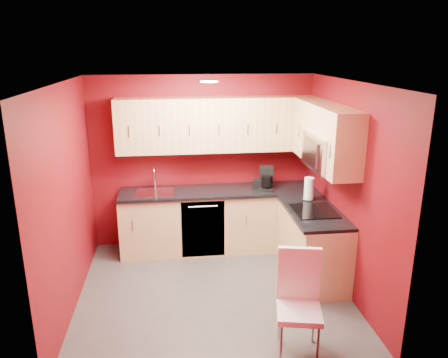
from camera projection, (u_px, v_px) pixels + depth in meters
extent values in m
plane|color=#494745|center=(213.00, 291.00, 5.32)|extent=(3.20, 3.20, 0.00)
plane|color=white|center=(212.00, 82.00, 4.60)|extent=(3.20, 3.20, 0.00)
plane|color=maroon|center=(203.00, 162.00, 6.39)|extent=(3.20, 0.00, 3.20)
plane|color=maroon|center=(230.00, 254.00, 3.53)|extent=(3.20, 0.00, 3.20)
plane|color=maroon|center=(67.00, 200.00, 4.77)|extent=(0.00, 3.00, 3.00)
plane|color=maroon|center=(347.00, 189.00, 5.15)|extent=(0.00, 3.00, 3.00)
cube|color=#D8BA7B|center=(219.00, 221.00, 6.36)|extent=(2.80, 0.60, 0.87)
cube|color=#D8BA7B|center=(312.00, 244.00, 5.58)|extent=(0.60, 1.30, 0.87)
cube|color=black|center=(219.00, 191.00, 6.21)|extent=(2.80, 0.63, 0.04)
cube|color=black|center=(313.00, 212.00, 5.44)|extent=(0.63, 1.27, 0.04)
cube|color=#DCC07D|center=(217.00, 124.00, 6.08)|extent=(2.80, 0.35, 0.75)
cube|color=#DCC07D|center=(313.00, 128.00, 5.78)|extent=(0.35, 0.57, 0.75)
cube|color=#DCC07D|center=(347.00, 147.00, 4.68)|extent=(0.35, 0.22, 0.75)
cube|color=#DCC07D|center=(332.00, 121.00, 5.09)|extent=(0.35, 0.76, 0.33)
cube|color=silver|center=(328.00, 152.00, 5.20)|extent=(0.40, 0.76, 0.42)
cube|color=black|center=(312.00, 152.00, 5.17)|extent=(0.02, 0.62, 0.33)
cylinder|color=silver|center=(317.00, 157.00, 4.95)|extent=(0.02, 0.02, 0.29)
cube|color=black|center=(314.00, 211.00, 5.40)|extent=(0.50, 0.55, 0.01)
cube|color=silver|center=(155.00, 193.00, 6.10)|extent=(0.52, 0.42, 0.02)
cylinder|color=silver|center=(155.00, 179.00, 6.25)|extent=(0.02, 0.02, 0.26)
torus|color=silver|center=(154.00, 172.00, 6.15)|extent=(0.02, 0.16, 0.16)
cylinder|color=silver|center=(154.00, 178.00, 6.10)|extent=(0.02, 0.02, 0.12)
cube|color=black|center=(203.00, 229.00, 6.05)|extent=(0.60, 0.02, 0.82)
cylinder|color=white|center=(209.00, 82.00, 4.89)|extent=(0.20, 0.20, 0.01)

